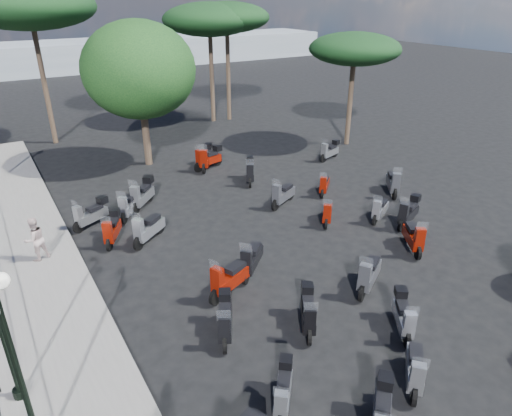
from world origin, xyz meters
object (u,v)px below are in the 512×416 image
scooter_10 (142,195)px  scooter_26 (408,212)px  pedestrian_far (35,239)px  broadleaf_tree (139,70)px  scooter_12 (415,369)px  pine_1 (209,20)px  scooter_20 (380,210)px  scooter_3 (230,279)px  scooter_17 (206,158)px  scooter_28 (324,185)px  scooter_23 (208,159)px  scooter_5 (91,214)px  scooter_27 (393,183)px  scooter_22 (283,195)px  pine_2 (29,7)px  lamp_post_0 (17,366)px  pine_0 (227,18)px  scooter_19 (414,238)px  scooter_4 (112,229)px  scooter_2 (225,320)px  scooter_21 (327,213)px  scooter_11 (128,206)px  scooter_13 (404,316)px  scooter_16 (250,172)px  scooter_9 (148,229)px  scooter_7 (283,392)px  scooter_29 (330,151)px  scooter_8 (308,313)px

scooter_10 → scooter_26: 10.57m
pedestrian_far → broadleaf_tree: bearing=-152.5°
scooter_12 → pine_1: size_ratio=0.18×
scooter_20 → pedestrian_far: bearing=45.6°
scooter_3 → scooter_17: scooter_17 is taller
scooter_28 → broadleaf_tree: size_ratio=0.17×
scooter_17 → scooter_23: 0.11m
scooter_5 → scooter_10: (2.22, 0.64, 0.06)m
scooter_12 → scooter_27: scooter_27 is taller
scooter_12 → pine_1: bearing=-58.6°
scooter_22 → pine_2: size_ratio=0.19×
scooter_3 → broadleaf_tree: size_ratio=0.25×
lamp_post_0 → scooter_20: 13.61m
scooter_22 → lamp_post_0: bearing=98.7°
scooter_23 → scooter_27: 8.96m
pedestrian_far → pine_0: pine_0 is taller
scooter_22 → scooter_28: bearing=-114.7°
scooter_28 → pine_2: 17.99m
scooter_19 → pine_2: pine_2 is taller
scooter_3 → scooter_4: (-2.06, 4.90, -0.02)m
scooter_26 → scooter_2: bearing=80.2°
lamp_post_0 → scooter_2: lamp_post_0 is taller
pedestrian_far → scooter_22: 9.38m
scooter_3 → scooter_21: bearing=-91.9°
scooter_28 → scooter_19: bearing=131.7°
scooter_10 → scooter_23: scooter_10 is taller
scooter_11 → scooter_23: 6.04m
pine_0 → scooter_13: bearing=-106.9°
scooter_12 → scooter_16: 12.75m
lamp_post_0 → scooter_3: size_ratio=2.24×
scooter_17 → scooter_23: size_ratio=0.92×
scooter_4 → scooter_26: (9.96, -4.57, 0.02)m
scooter_9 → broadleaf_tree: (2.76, 7.80, 4.20)m
pedestrian_far → scooter_7: 9.64m
lamp_post_0 → scooter_17: lamp_post_0 is taller
scooter_5 → scooter_29: size_ratio=1.01×
scooter_5 → broadleaf_tree: 8.12m
lamp_post_0 → pedestrian_far: lamp_post_0 is taller
scooter_23 → scooter_26: scooter_23 is taller
lamp_post_0 → scooter_28: 14.64m
lamp_post_0 → pine_0: pine_0 is taller
pine_2 → scooter_16: bearing=-59.5°
scooter_17 → pedestrian_far: bearing=67.1°
scooter_7 → scooter_19: scooter_19 is taller
lamp_post_0 → scooter_23: bearing=66.9°
lamp_post_0 → scooter_7: bearing=-2.0°
scooter_7 → scooter_16: scooter_16 is taller
broadleaf_tree → scooter_20: bearing=-63.1°
scooter_8 → scooter_11: (-2.00, 8.94, -0.02)m
pedestrian_far → scooter_10: (4.35, 2.37, -0.34)m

